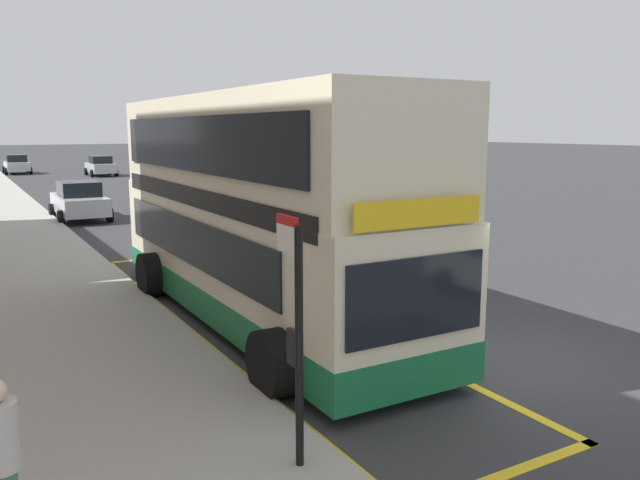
{
  "coord_description": "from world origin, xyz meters",
  "views": [
    {
      "loc": [
        -7.55,
        -7.19,
        3.77
      ],
      "look_at": [
        -1.05,
        4.1,
        1.49
      ],
      "focal_mm": 35.7,
      "sensor_mm": 36.0,
      "label": 1
    }
  ],
  "objects_px": {
    "parked_car_silver_distant": "(79,201)",
    "bus_stop_sign": "(296,322)",
    "parked_car_silver_kerbside": "(17,164)",
    "parked_car_silver_behind": "(101,166)",
    "double_decker_bus": "(256,217)",
    "pedestrian_waiting_near_sign": "(1,460)"
  },
  "relations": [
    {
      "from": "parked_car_silver_kerbside",
      "to": "parked_car_silver_behind",
      "type": "bearing_deg",
      "value": 135.25
    },
    {
      "from": "double_decker_bus",
      "to": "bus_stop_sign",
      "type": "distance_m",
      "value": 5.97
    },
    {
      "from": "parked_car_silver_distant",
      "to": "bus_stop_sign",
      "type": "bearing_deg",
      "value": -96.25
    },
    {
      "from": "parked_car_silver_kerbside",
      "to": "double_decker_bus",
      "type": "bearing_deg",
      "value": 92.34
    },
    {
      "from": "parked_car_silver_behind",
      "to": "parked_car_silver_distant",
      "type": "distance_m",
      "value": 26.62
    },
    {
      "from": "bus_stop_sign",
      "to": "parked_car_silver_distant",
      "type": "xyz_separation_m",
      "value": [
        1.46,
        22.25,
        -0.94
      ]
    },
    {
      "from": "parked_car_silver_behind",
      "to": "double_decker_bus",
      "type": "bearing_deg",
      "value": -95.24
    },
    {
      "from": "double_decker_bus",
      "to": "parked_car_silver_kerbside",
      "type": "bearing_deg",
      "value": 90.41
    },
    {
      "from": "parked_car_silver_kerbside",
      "to": "parked_car_silver_behind",
      "type": "height_order",
      "value": "same"
    },
    {
      "from": "double_decker_bus",
      "to": "parked_car_silver_kerbside",
      "type": "xyz_separation_m",
      "value": [
        -0.35,
        48.66,
        -1.26
      ]
    },
    {
      "from": "parked_car_silver_kerbside",
      "to": "pedestrian_waiting_near_sign",
      "type": "height_order",
      "value": "pedestrian_waiting_near_sign"
    },
    {
      "from": "bus_stop_sign",
      "to": "parked_car_silver_behind",
      "type": "relative_size",
      "value": 0.65
    },
    {
      "from": "parked_car_silver_kerbside",
      "to": "parked_car_silver_distant",
      "type": "relative_size",
      "value": 1.0
    },
    {
      "from": "double_decker_bus",
      "to": "parked_car_silver_behind",
      "type": "relative_size",
      "value": 2.42
    },
    {
      "from": "parked_car_silver_distant",
      "to": "parked_car_silver_kerbside",
      "type": "bearing_deg",
      "value": 87.05
    },
    {
      "from": "parked_car_silver_behind",
      "to": "parked_car_silver_distant",
      "type": "height_order",
      "value": "same"
    },
    {
      "from": "parked_car_silver_behind",
      "to": "bus_stop_sign",
      "type": "bearing_deg",
      "value": -96.82
    },
    {
      "from": "bus_stop_sign",
      "to": "pedestrian_waiting_near_sign",
      "type": "relative_size",
      "value": 1.74
    },
    {
      "from": "parked_car_silver_behind",
      "to": "pedestrian_waiting_near_sign",
      "type": "xyz_separation_m",
      "value": [
        -10.31,
        -48.27,
        0.19
      ]
    },
    {
      "from": "bus_stop_sign",
      "to": "parked_car_silver_kerbside",
      "type": "height_order",
      "value": "bus_stop_sign"
    },
    {
      "from": "bus_stop_sign",
      "to": "parked_car_silver_kerbside",
      "type": "bearing_deg",
      "value": 88.19
    },
    {
      "from": "parked_car_silver_kerbside",
      "to": "pedestrian_waiting_near_sign",
      "type": "distance_m",
      "value": 54.52
    }
  ]
}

